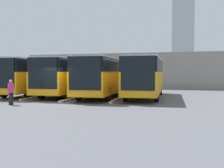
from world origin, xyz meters
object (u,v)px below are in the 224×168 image
Objects in this scene: bus_2 at (69,75)px; pedestrian at (11,91)px; bus_3 at (35,75)px; bus_1 at (104,76)px; bus_0 at (145,76)px.

pedestrian is (0.52, 7.87, -0.98)m from bus_2.
bus_3 is at bearing -161.25° from pedestrian.
bus_0 is at bearing -174.89° from bus_1.
pedestrian is (-3.01, 7.75, -0.98)m from bus_3.
bus_3 reaches higher than pedestrian.
bus_2 is (7.07, 0.11, 0.00)m from bus_0.
bus_3 is (10.60, 0.23, 0.00)m from bus_0.
bus_1 is at bearing 5.11° from bus_0.
bus_0 is 11.06m from pedestrian.
pedestrian is (4.06, 7.37, -0.98)m from bus_1.
bus_2 is at bearing -3.78° from bus_0.
bus_1 is at bearing 148.69° from pedestrian.
bus_1 is 1.00× the size of bus_3.
bus_0 is 6.73× the size of pedestrian.
bus_1 is 3.57m from bus_2.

